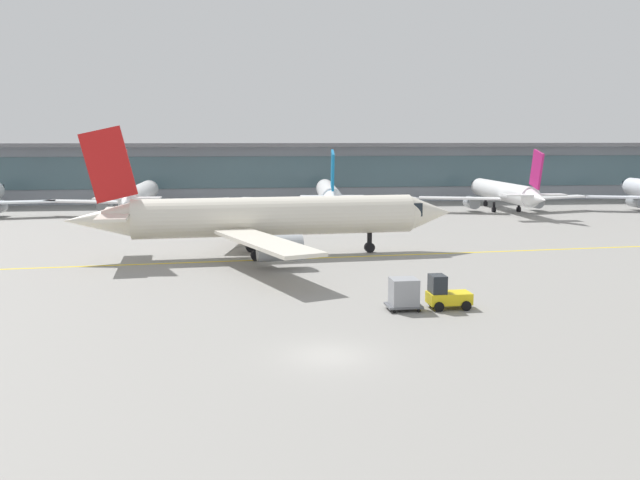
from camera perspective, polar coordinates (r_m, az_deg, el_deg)
ground_plane at (r=32.77m, az=0.77°, el=-9.71°), size 400.00×400.00×0.00m
taxiway_centreline_stripe at (r=58.04m, az=-3.63°, el=-1.65°), size 109.66×9.33×0.01m
terminal_concourse at (r=112.89m, az=-4.79°, el=5.81°), size 192.78×11.00×9.60m
gate_airplane_2 at (r=94.68m, az=-14.99°, el=3.68°), size 25.21×27.01×8.98m
gate_airplane_3 at (r=94.06m, az=0.69°, el=3.94°), size 25.13×27.12×8.98m
gate_airplane_4 at (r=99.88m, az=15.26°, el=3.91°), size 25.21×27.04×8.98m
taxiing_regional_jet at (r=59.46m, az=-4.20°, el=1.91°), size 34.31×31.80×11.36m
baggage_tug at (r=41.90m, az=10.57°, el=-4.52°), size 2.63×1.66×2.10m
cargo_dolly_lead at (r=41.11m, az=7.10°, el=-4.46°), size 2.13×1.64×1.94m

